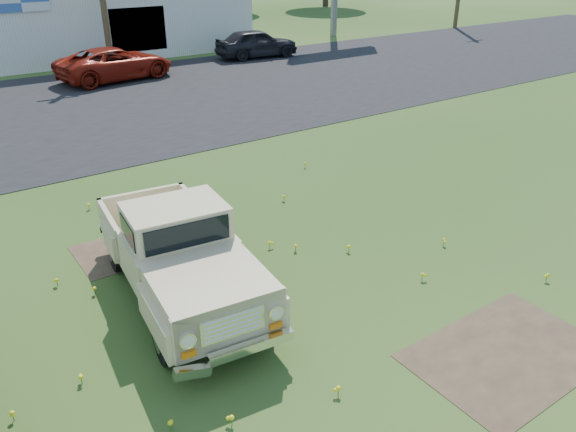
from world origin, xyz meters
name	(u,v)px	position (x,y,z in m)	size (l,w,h in m)	color
ground	(312,295)	(0.00, 0.00, 0.00)	(140.00, 140.00, 0.00)	#274817
asphalt_lot	(71,111)	(0.00, 15.00, 0.00)	(90.00, 14.00, 0.02)	black
dirt_patch_a	(507,354)	(1.50, -3.00, 0.00)	(3.00, 2.00, 0.01)	#4A3627
dirt_patch_b	(132,248)	(-2.00, 3.50, 0.00)	(2.20, 1.60, 0.01)	#4A3627
commercial_building	(111,12)	(6.00, 26.99, 2.10)	(14.20, 8.20, 4.15)	silver
vintage_pickup_truck	(179,253)	(-1.91, 1.29, 0.90)	(1.93, 4.97, 1.80)	tan
red_pickup	(115,64)	(3.27, 19.15, 0.73)	(2.42, 5.25, 1.46)	maroon
dark_sedan	(257,43)	(11.51, 20.20, 0.76)	(1.79, 4.46, 1.52)	black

